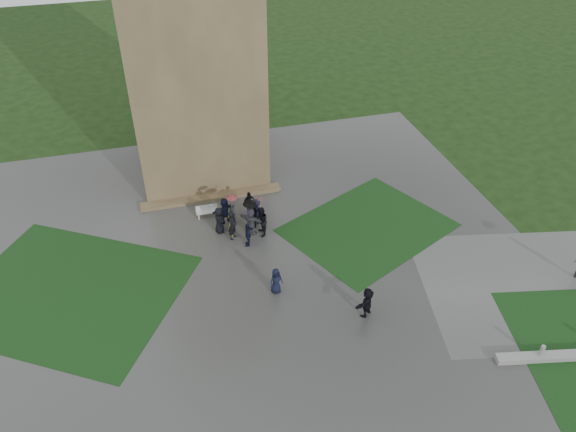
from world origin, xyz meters
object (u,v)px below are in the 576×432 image
object	(u,v)px
bench	(207,211)
pedestrian_mid	(276,281)
pedestrian_near	(367,302)
tower	(188,38)

from	to	relation	value
bench	pedestrian_mid	xyz separation A→B (m)	(2.42, -7.52, 0.35)
pedestrian_mid	pedestrian_near	distance (m)	4.75
tower	bench	xyz separation A→B (m)	(-0.58, -6.29, -8.59)
bench	pedestrian_mid	distance (m)	7.91
pedestrian_mid	pedestrian_near	xyz separation A→B (m)	(3.87, -2.75, 0.09)
tower	pedestrian_near	size ratio (longest dim) A/B	10.82
tower	pedestrian_mid	xyz separation A→B (m)	(1.84, -13.80, -8.24)
bench	pedestrian_mid	bearing A→B (deg)	-69.73
bench	pedestrian_near	world-z (taller)	pedestrian_near
tower	pedestrian_near	world-z (taller)	tower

